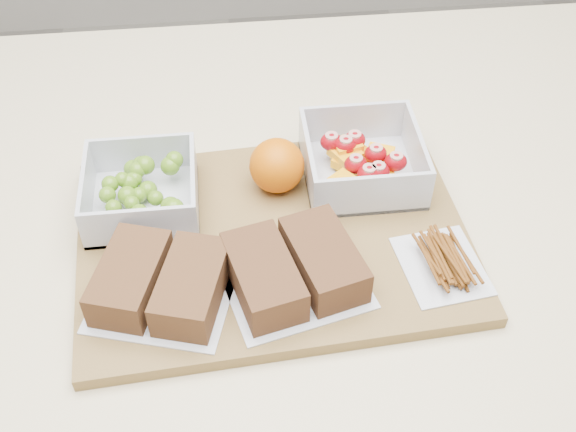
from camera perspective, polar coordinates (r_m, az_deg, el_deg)
name	(u,v)px	position (r m, az deg, el deg)	size (l,w,h in m)	color
counter	(278,428)	(1.18, -0.82, -16.40)	(1.20, 0.90, 0.90)	beige
cutting_board	(273,240)	(0.79, -1.18, -1.89)	(0.42, 0.30, 0.02)	olive
grape_container	(143,190)	(0.82, -11.40, 2.00)	(0.12, 0.12, 0.05)	silver
fruit_container	(362,162)	(0.84, 5.84, 4.28)	(0.13, 0.13, 0.06)	silver
orange	(277,166)	(0.82, -0.88, 4.01)	(0.06, 0.06, 0.06)	#DE6505
sandwich_bag_left	(161,283)	(0.73, -9.99, -5.21)	(0.16, 0.15, 0.04)	silver
sandwich_bag_center	(294,269)	(0.73, 0.47, -4.18)	(0.16, 0.15, 0.04)	silver
pretzel_bag	(443,260)	(0.76, 12.14, -3.40)	(0.09, 0.11, 0.02)	silver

